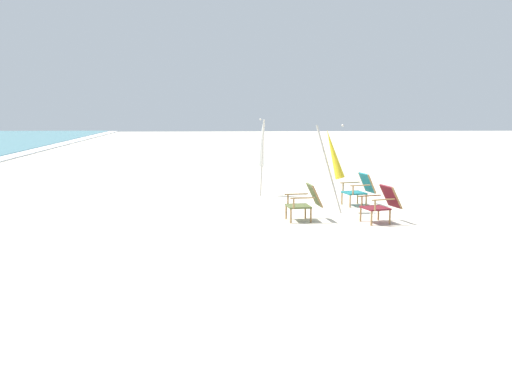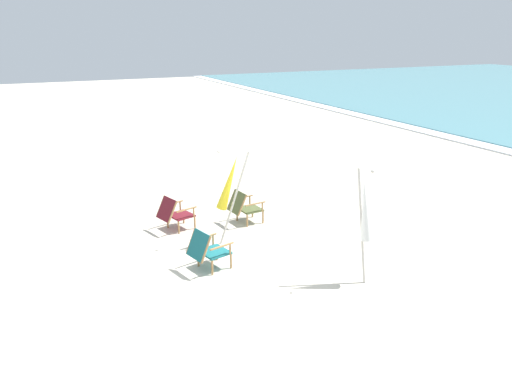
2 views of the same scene
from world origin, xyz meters
TOP-DOWN VIEW (x-y plane):
  - ground_plane at (0.00, 0.00)m, footprint 80.00×80.00m
  - beach_chair_far_center at (-0.49, -0.68)m, footprint 0.73×0.84m
  - beach_chair_mid_center at (-2.38, 0.93)m, footprint 0.65×0.79m
  - beach_chair_back_left at (-2.67, -0.66)m, footprint 0.75×0.87m
  - umbrella_furled_yellow at (-1.42, 0.18)m, footprint 0.43×0.69m
  - umbrella_furled_white at (1.12, 1.67)m, footprint 0.43×0.31m

SIDE VIEW (x-z plane):
  - ground_plane at x=0.00m, z-range 0.00..0.00m
  - beach_chair_back_left at x=-2.67m, z-range 0.03..0.82m
  - beach_chair_mid_center at x=-2.38m, z-range 0.03..0.82m
  - beach_chair_far_center at x=-0.49m, z-range 0.03..0.83m
  - umbrella_furled_yellow at x=-1.42m, z-range 0.31..2.36m
  - umbrella_furled_white at x=1.12m, z-range 0.33..2.44m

